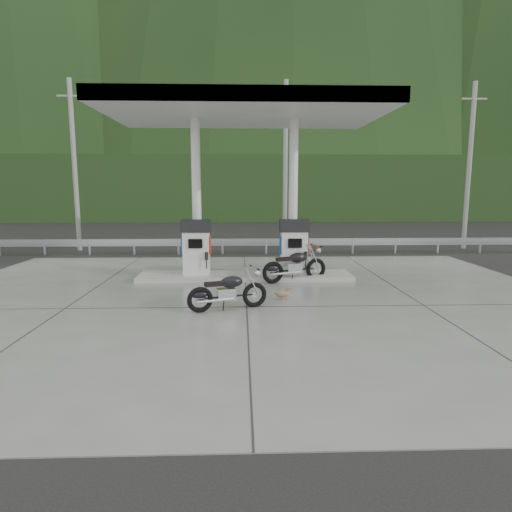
{
  "coord_description": "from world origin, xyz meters",
  "views": [
    {
      "loc": [
        -0.12,
        -11.38,
        2.93
      ],
      "look_at": [
        0.3,
        1.0,
        1.0
      ],
      "focal_mm": 30.0,
      "sensor_mm": 36.0,
      "label": 1
    }
  ],
  "objects_px": {
    "gas_pump_left": "(196,247)",
    "gas_pump_right": "(294,247)",
    "motorcycle_right": "(228,292)",
    "duck": "(282,294)",
    "motorcycle_left": "(295,266)"
  },
  "relations": [
    {
      "from": "gas_pump_left",
      "to": "motorcycle_right",
      "type": "bearing_deg",
      "value": -72.95
    },
    {
      "from": "gas_pump_left",
      "to": "motorcycle_left",
      "type": "distance_m",
      "value": 3.26
    },
    {
      "from": "motorcycle_left",
      "to": "duck",
      "type": "bearing_deg",
      "value": -126.25
    },
    {
      "from": "motorcycle_right",
      "to": "duck",
      "type": "distance_m",
      "value": 1.7
    },
    {
      "from": "gas_pump_left",
      "to": "duck",
      "type": "xyz_separation_m",
      "value": [
        2.55,
        -2.82,
        -0.89
      ]
    },
    {
      "from": "gas_pump_left",
      "to": "motorcycle_right",
      "type": "xyz_separation_m",
      "value": [
        1.14,
        -3.71,
        -0.6
      ]
    },
    {
      "from": "gas_pump_left",
      "to": "gas_pump_right",
      "type": "relative_size",
      "value": 1.0
    },
    {
      "from": "gas_pump_left",
      "to": "motorcycle_right",
      "type": "height_order",
      "value": "gas_pump_left"
    },
    {
      "from": "gas_pump_right",
      "to": "motorcycle_right",
      "type": "height_order",
      "value": "gas_pump_right"
    },
    {
      "from": "gas_pump_right",
      "to": "motorcycle_right",
      "type": "bearing_deg",
      "value": -119.07
    },
    {
      "from": "motorcycle_left",
      "to": "motorcycle_right",
      "type": "distance_m",
      "value": 3.79
    },
    {
      "from": "gas_pump_left",
      "to": "gas_pump_right",
      "type": "xyz_separation_m",
      "value": [
        3.2,
        0.0,
        0.0
      ]
    },
    {
      "from": "duck",
      "to": "gas_pump_left",
      "type": "bearing_deg",
      "value": 128.5
    },
    {
      "from": "gas_pump_left",
      "to": "motorcycle_left",
      "type": "xyz_separation_m",
      "value": [
        3.18,
        -0.52,
        -0.55
      ]
    },
    {
      "from": "gas_pump_right",
      "to": "motorcycle_left",
      "type": "height_order",
      "value": "gas_pump_right"
    }
  ]
}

